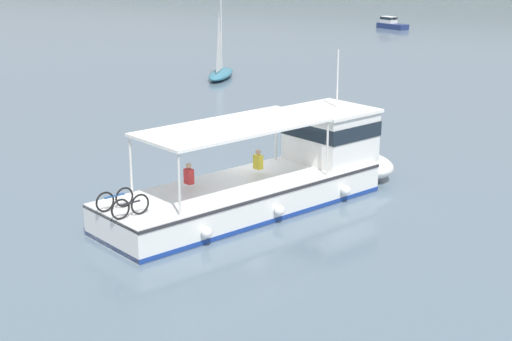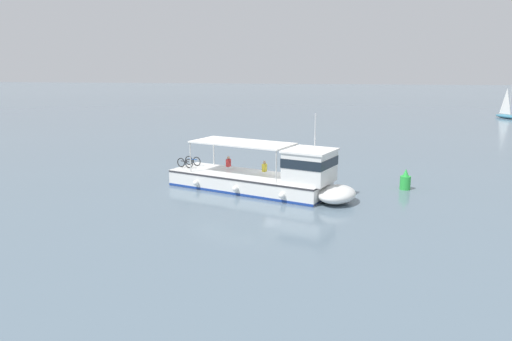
# 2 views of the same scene
# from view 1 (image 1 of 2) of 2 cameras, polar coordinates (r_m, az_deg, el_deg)

# --- Properties ---
(ground_plane) EXTENTS (400.00, 400.00, 0.00)m
(ground_plane) POSITION_cam_1_polar(r_m,az_deg,el_deg) (29.87, -0.92, -1.41)
(ground_plane) COLOR slate
(ferry_main) EXTENTS (7.22, 13.00, 5.32)m
(ferry_main) POSITION_cam_1_polar(r_m,az_deg,el_deg) (28.18, 1.56, -0.36)
(ferry_main) COLOR white
(ferry_main) RESTS_ON ground
(motorboat_off_bow) EXTENTS (3.82, 2.66, 1.26)m
(motorboat_off_bow) POSITION_cam_1_polar(r_m,az_deg,el_deg) (86.59, 9.91, 10.62)
(motorboat_off_bow) COLOR navy
(motorboat_off_bow) RESTS_ON ground
(sailboat_far_right) EXTENTS (2.93, 4.99, 5.40)m
(sailboat_far_right) POSITION_cam_1_polar(r_m,az_deg,el_deg) (54.12, -2.61, 7.35)
(sailboat_far_right) COLOR teal
(sailboat_far_right) RESTS_ON ground
(channel_buoy) EXTENTS (0.70, 0.70, 1.40)m
(channel_buoy) POSITION_cam_1_polar(r_m,az_deg,el_deg) (37.03, 4.24, 3.02)
(channel_buoy) COLOR green
(channel_buoy) RESTS_ON ground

